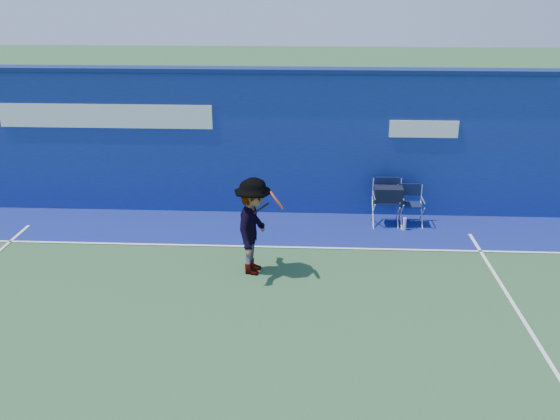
{
  "coord_description": "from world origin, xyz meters",
  "views": [
    {
      "loc": [
        1.25,
        -7.01,
        4.74
      ],
      "look_at": [
        0.77,
        2.6,
        1.0
      ],
      "focal_mm": 38.0,
      "sensor_mm": 36.0,
      "label": 1
    }
  ],
  "objects_px": {
    "directors_chair_right": "(410,213)",
    "water_bottle": "(404,224)",
    "directors_chair_left": "(387,207)",
    "tennis_player": "(254,226)"
  },
  "relations": [
    {
      "from": "directors_chair_right",
      "to": "water_bottle",
      "type": "height_order",
      "value": "directors_chair_right"
    },
    {
      "from": "directors_chair_left",
      "to": "water_bottle",
      "type": "bearing_deg",
      "value": -39.91
    },
    {
      "from": "directors_chair_left",
      "to": "water_bottle",
      "type": "height_order",
      "value": "directors_chair_left"
    },
    {
      "from": "directors_chair_right",
      "to": "tennis_player",
      "type": "relative_size",
      "value": 0.49
    },
    {
      "from": "directors_chair_right",
      "to": "tennis_player",
      "type": "height_order",
      "value": "tennis_player"
    },
    {
      "from": "tennis_player",
      "to": "water_bottle",
      "type": "bearing_deg",
      "value": 34.54
    },
    {
      "from": "directors_chair_left",
      "to": "water_bottle",
      "type": "relative_size",
      "value": 3.61
    },
    {
      "from": "directors_chair_left",
      "to": "directors_chair_right",
      "type": "relative_size",
      "value": 1.15
    },
    {
      "from": "directors_chair_left",
      "to": "tennis_player",
      "type": "bearing_deg",
      "value": -138.44
    },
    {
      "from": "directors_chair_left",
      "to": "directors_chair_right",
      "type": "xyz_separation_m",
      "value": [
        0.47,
        0.02,
        -0.14
      ]
    }
  ]
}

